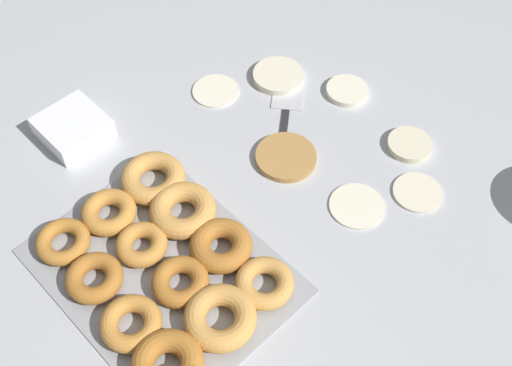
# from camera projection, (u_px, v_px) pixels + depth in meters

# --- Properties ---
(ground_plane) EXTENTS (3.00, 3.00, 0.00)m
(ground_plane) POSITION_uv_depth(u_px,v_px,m) (290.00, 171.00, 1.15)
(ground_plane) COLOR #B2B5BA
(pancake_0) EXTENTS (0.10, 0.10, 0.01)m
(pancake_0) POSITION_uv_depth(u_px,v_px,m) (278.00, 76.00, 1.28)
(pancake_0) COLOR beige
(pancake_0) RESTS_ON ground_plane
(pancake_1) EXTENTS (0.11, 0.11, 0.01)m
(pancake_1) POSITION_uv_depth(u_px,v_px,m) (286.00, 157.00, 1.16)
(pancake_1) COLOR #B27F42
(pancake_1) RESTS_ON ground_plane
(pancake_2) EXTENTS (0.08, 0.08, 0.01)m
(pancake_2) POSITION_uv_depth(u_px,v_px,m) (409.00, 145.00, 1.17)
(pancake_2) COLOR beige
(pancake_2) RESTS_ON ground_plane
(pancake_3) EXTENTS (0.09, 0.09, 0.01)m
(pancake_3) POSITION_uv_depth(u_px,v_px,m) (418.00, 192.00, 1.11)
(pancake_3) COLOR beige
(pancake_3) RESTS_ON ground_plane
(pancake_4) EXTENTS (0.08, 0.08, 0.01)m
(pancake_4) POSITION_uv_depth(u_px,v_px,m) (347.00, 91.00, 1.26)
(pancake_4) COLOR silver
(pancake_4) RESTS_ON ground_plane
(pancake_5) EXTENTS (0.09, 0.09, 0.01)m
(pancake_5) POSITION_uv_depth(u_px,v_px,m) (216.00, 90.00, 1.26)
(pancake_5) COLOR silver
(pancake_5) RESTS_ON ground_plane
(pancake_6) EXTENTS (0.10, 0.10, 0.01)m
(pancake_6) POSITION_uv_depth(u_px,v_px,m) (357.00, 205.00, 1.10)
(pancake_6) COLOR silver
(pancake_6) RESTS_ON ground_plane
(donut_tray) EXTENTS (0.40, 0.31, 0.04)m
(donut_tray) POSITION_uv_depth(u_px,v_px,m) (166.00, 262.00, 1.01)
(donut_tray) COLOR #93969B
(donut_tray) RESTS_ON ground_plane
(container_stack) EXTENTS (0.11, 0.11, 0.04)m
(container_stack) POSITION_uv_depth(u_px,v_px,m) (73.00, 128.00, 1.18)
(container_stack) COLOR white
(container_stack) RESTS_ON ground_plane
(spatula) EXTENTS (0.18, 0.21, 0.01)m
(spatula) POSITION_uv_depth(u_px,v_px,m) (287.00, 99.00, 1.25)
(spatula) COLOR black
(spatula) RESTS_ON ground_plane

